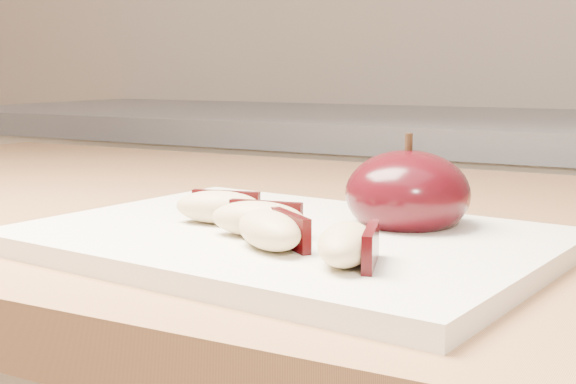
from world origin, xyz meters
The scene contains 6 objects.
cutting_board centered at (-0.08, 0.35, 0.91)m, with size 0.33×0.24×0.01m, color silver.
apple_half centered at (-0.02, 0.40, 0.93)m, with size 0.10×0.10×0.07m.
apple_wedge_a centered at (-0.13, 0.35, 0.92)m, with size 0.07×0.04×0.02m.
apple_wedge_b centered at (-0.08, 0.32, 0.92)m, with size 0.07×0.04×0.02m.
apple_wedge_c centered at (-0.06, 0.30, 0.92)m, with size 0.07×0.06×0.02m.
apple_wedge_d centered at (0.00, 0.28, 0.92)m, with size 0.05×0.07×0.02m.
Camera 1 is at (0.17, -0.09, 1.02)m, focal length 50.00 mm.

